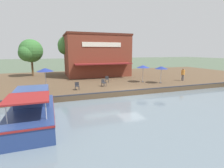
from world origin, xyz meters
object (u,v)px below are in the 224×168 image
object	(u,v)px
cafe_chair_mid_patio	(107,79)
patio_umbrella_by_entrance	(161,68)
patio_umbrella_near_quay_edge	(143,67)
cafe_chair_far_corner_seat	(104,82)
person_at_quay_edge	(183,73)
waterfront_restaurant	(96,55)
patio_umbrella_mid_patio_left	(45,70)
tree_behind_restaurant	(67,46)
tree_upstream_bank	(30,51)
cafe_chair_facing_river	(77,86)
motorboat_nearest_quay	(33,109)

from	to	relation	value
cafe_chair_mid_patio	patio_umbrella_by_entrance	bearing A→B (deg)	66.32
cafe_chair_mid_patio	patio_umbrella_near_quay_edge	bearing A→B (deg)	73.37
cafe_chair_far_corner_seat	person_at_quay_edge	size ratio (longest dim) A/B	0.47
waterfront_restaurant	patio_umbrella_mid_patio_left	bearing A→B (deg)	-38.72
patio_umbrella_mid_patio_left	tree_behind_restaurant	xyz separation A→B (m)	(-13.37, 3.74, 2.86)
waterfront_restaurant	tree_upstream_bank	distance (m)	11.12
patio_umbrella_mid_patio_left	cafe_chair_far_corner_seat	world-z (taller)	patio_umbrella_mid_patio_left
patio_umbrella_near_quay_edge	cafe_chair_facing_river	world-z (taller)	patio_umbrella_near_quay_edge
patio_umbrella_near_quay_edge	cafe_chair_far_corner_seat	size ratio (longest dim) A/B	2.79
person_at_quay_edge	motorboat_nearest_quay	bearing A→B (deg)	-69.18
cafe_chair_facing_river	motorboat_nearest_quay	world-z (taller)	motorboat_nearest_quay
person_at_quay_edge	tree_upstream_bank	xyz separation A→B (m)	(-12.58, -21.01, 3.04)
patio_umbrella_near_quay_edge	tree_upstream_bank	world-z (taller)	tree_upstream_bank
patio_umbrella_by_entrance	person_at_quay_edge	distance (m)	4.28
cafe_chair_mid_patio	cafe_chair_facing_river	distance (m)	5.69
cafe_chair_facing_river	patio_umbrella_near_quay_edge	bearing A→B (deg)	101.72
cafe_chair_mid_patio	tree_behind_restaurant	world-z (taller)	tree_behind_restaurant
patio_umbrella_near_quay_edge	motorboat_nearest_quay	world-z (taller)	patio_umbrella_near_quay_edge
tree_upstream_bank	tree_behind_restaurant	bearing A→B (deg)	95.51
cafe_chair_mid_patio	tree_behind_restaurant	bearing A→B (deg)	-159.43
person_at_quay_edge	tree_upstream_bank	distance (m)	24.68
tree_behind_restaurant	tree_upstream_bank	xyz separation A→B (m)	(0.60, -6.18, -0.93)
patio_umbrella_mid_patio_left	waterfront_restaurant	bearing A→B (deg)	141.28
waterfront_restaurant	cafe_chair_facing_river	bearing A→B (deg)	-24.88
motorboat_nearest_quay	tree_behind_restaurant	world-z (taller)	tree_behind_restaurant
tree_behind_restaurant	person_at_quay_edge	bearing A→B (deg)	48.40
patio_umbrella_by_entrance	tree_behind_restaurant	bearing A→B (deg)	-142.03
cafe_chair_mid_patio	person_at_quay_edge	world-z (taller)	person_at_quay_edge
cafe_chair_mid_patio	motorboat_nearest_quay	xyz separation A→B (m)	(9.75, -8.59, -0.21)
waterfront_restaurant	cafe_chair_far_corner_seat	bearing A→B (deg)	-10.38
patio_umbrella_by_entrance	cafe_chair_far_corner_seat	size ratio (longest dim) A/B	2.70
patio_umbrella_near_quay_edge	waterfront_restaurant	bearing A→B (deg)	-156.32
waterfront_restaurant	cafe_chair_mid_patio	distance (m)	8.54
patio_umbrella_by_entrance	tree_behind_restaurant	distance (m)	17.65
person_at_quay_edge	motorboat_nearest_quay	world-z (taller)	person_at_quay_edge
patio_umbrella_mid_patio_left	person_at_quay_edge	world-z (taller)	patio_umbrella_mid_patio_left
patio_umbrella_by_entrance	tree_upstream_bank	size ratio (longest dim) A/B	0.37
cafe_chair_mid_patio	person_at_quay_edge	bearing A→B (deg)	77.54
motorboat_nearest_quay	tree_behind_restaurant	bearing A→B (deg)	167.53
waterfront_restaurant	tree_upstream_bank	size ratio (longest dim) A/B	1.72
cafe_chair_far_corner_seat	tree_behind_restaurant	xyz separation A→B (m)	(-13.28, -2.79, 4.64)
cafe_chair_mid_patio	cafe_chair_facing_river	xyz separation A→B (m)	(3.36, -4.60, 0.00)
waterfront_restaurant	cafe_chair_far_corner_seat	xyz separation A→B (m)	(10.43, -1.91, -3.06)
tree_upstream_bank	cafe_chair_far_corner_seat	bearing A→B (deg)	35.26
motorboat_nearest_quay	patio_umbrella_mid_patio_left	bearing A→B (deg)	173.62
waterfront_restaurant	patio_umbrella_by_entrance	size ratio (longest dim) A/B	4.67
patio_umbrella_mid_patio_left	cafe_chair_facing_river	bearing A→B (deg)	76.32
tree_behind_restaurant	patio_umbrella_by_entrance	bearing A→B (deg)	37.97
patio_umbrella_mid_patio_left	motorboat_nearest_quay	xyz separation A→B (m)	(7.17, -0.80, -1.99)
patio_umbrella_mid_patio_left	tree_upstream_bank	xyz separation A→B (m)	(-12.78, -2.44, 1.93)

